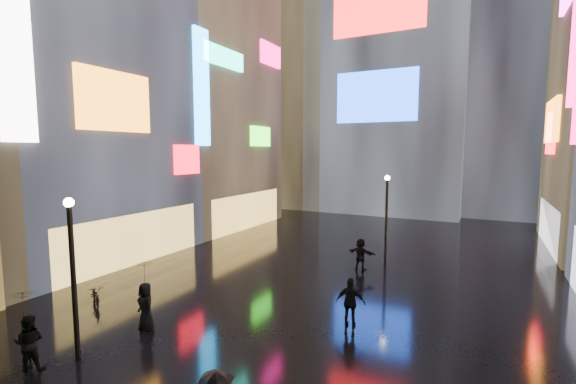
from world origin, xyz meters
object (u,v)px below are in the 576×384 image
Objects in this scene: lamp_near at (73,269)px; bicycle at (96,295)px; lamp_far at (386,213)px; pedestrian_3 at (351,302)px; pedestrian_0 at (26,343)px.

lamp_near reaches higher than bicycle.
lamp_far is 2.79× the size of pedestrian_3.
pedestrian_3 is (0.81, -9.20, -2.01)m from lamp_far.
lamp_near is at bearing 48.38° from pedestrian_0.
pedestrian_0 is (-7.20, -16.42, -2.18)m from lamp_far.
pedestrian_0 is 0.82× the size of pedestrian_3.
lamp_far reaches higher than bicycle.
bicycle is at bearing -128.38° from lamp_far.
pedestrian_3 is at bearing -44.95° from bicycle.
pedestrian_3 reaches higher than bicycle.
pedestrian_0 reaches higher than bicycle.
lamp_near reaches higher than pedestrian_0.
pedestrian_3 is at bearing 41.40° from lamp_near.
bicycle is at bearing 137.26° from lamp_near.
pedestrian_0 is at bearing -133.71° from lamp_near.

